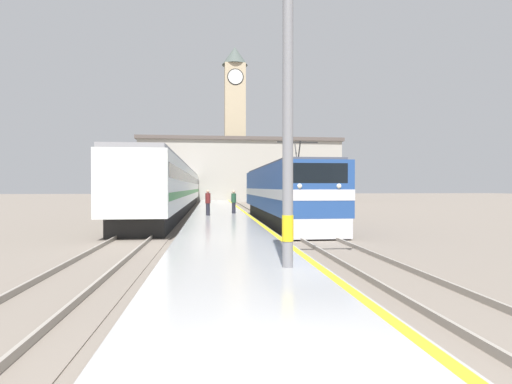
{
  "coord_description": "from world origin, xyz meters",
  "views": [
    {
      "loc": [
        -0.68,
        -3.36,
        2.16
      ],
      "look_at": [
        2.13,
        21.28,
        1.86
      ],
      "focal_mm": 28.0,
      "sensor_mm": 36.0,
      "label": 1
    }
  ],
  "objects_px": {
    "catenary_mast": "(293,96)",
    "person_on_platform": "(208,202)",
    "second_waiting_passenger": "(234,201)",
    "clock_tower": "(235,119)",
    "passenger_train": "(176,188)",
    "locomotive_train": "(283,194)"
  },
  "relations": [
    {
      "from": "catenary_mast",
      "to": "person_on_platform",
      "type": "bearing_deg",
      "value": 96.82
    },
    {
      "from": "locomotive_train",
      "to": "person_on_platform",
      "type": "relative_size",
      "value": 9.63
    },
    {
      "from": "passenger_train",
      "to": "second_waiting_passenger",
      "type": "xyz_separation_m",
      "value": [
        4.75,
        -9.3,
        -0.96
      ]
    },
    {
      "from": "passenger_train",
      "to": "catenary_mast",
      "type": "height_order",
      "value": "catenary_mast"
    },
    {
      "from": "catenary_mast",
      "to": "person_on_platform",
      "type": "relative_size",
      "value": 4.7
    },
    {
      "from": "passenger_train",
      "to": "second_waiting_passenger",
      "type": "height_order",
      "value": "passenger_train"
    },
    {
      "from": "catenary_mast",
      "to": "clock_tower",
      "type": "height_order",
      "value": "clock_tower"
    },
    {
      "from": "catenary_mast",
      "to": "second_waiting_passenger",
      "type": "xyz_separation_m",
      "value": [
        -0.26,
        18.95,
        -3.1
      ]
    },
    {
      "from": "locomotive_train",
      "to": "clock_tower",
      "type": "height_order",
      "value": "clock_tower"
    },
    {
      "from": "clock_tower",
      "to": "catenary_mast",
      "type": "bearing_deg",
      "value": -92.23
    },
    {
      "from": "passenger_train",
      "to": "second_waiting_passenger",
      "type": "relative_size",
      "value": 26.47
    },
    {
      "from": "person_on_platform",
      "to": "locomotive_train",
      "type": "bearing_deg",
      "value": -33.19
    },
    {
      "from": "second_waiting_passenger",
      "to": "clock_tower",
      "type": "xyz_separation_m",
      "value": [
        2.63,
        41.89,
        12.95
      ]
    },
    {
      "from": "clock_tower",
      "to": "person_on_platform",
      "type": "bearing_deg",
      "value": -95.78
    },
    {
      "from": "locomotive_train",
      "to": "second_waiting_passenger",
      "type": "relative_size",
      "value": 10.0
    },
    {
      "from": "person_on_platform",
      "to": "clock_tower",
      "type": "distance_m",
      "value": 45.75
    },
    {
      "from": "second_waiting_passenger",
      "to": "catenary_mast",
      "type": "bearing_deg",
      "value": -89.2
    },
    {
      "from": "second_waiting_passenger",
      "to": "clock_tower",
      "type": "relative_size",
      "value": 0.06
    },
    {
      "from": "catenary_mast",
      "to": "passenger_train",
      "type": "bearing_deg",
      "value": 100.07
    },
    {
      "from": "catenary_mast",
      "to": "person_on_platform",
      "type": "distance_m",
      "value": 17.57
    },
    {
      "from": "locomotive_train",
      "to": "second_waiting_passenger",
      "type": "xyz_separation_m",
      "value": [
        -2.66,
        4.68,
        -0.61
      ]
    },
    {
      "from": "locomotive_train",
      "to": "person_on_platform",
      "type": "bearing_deg",
      "value": 146.81
    }
  ]
}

